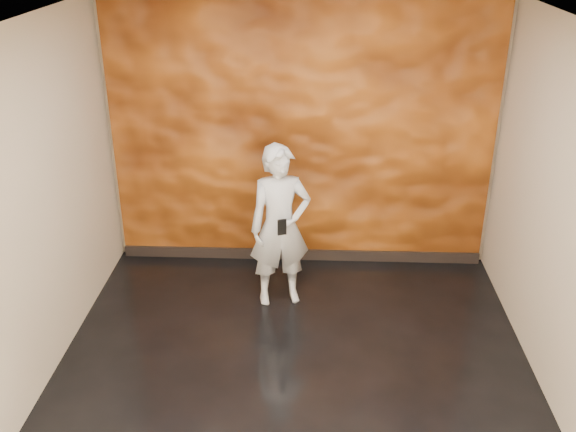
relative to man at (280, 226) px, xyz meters
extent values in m
cube|color=black|center=(0.17, -1.10, -0.80)|extent=(4.00, 4.00, 0.01)
cube|color=#B2A58B|center=(0.17, 0.90, 0.60)|extent=(4.00, 0.02, 2.80)
cube|color=#B2A58B|center=(0.17, -3.10, 0.60)|extent=(4.00, 0.02, 2.80)
cube|color=#B2A58B|center=(-1.83, -1.10, 0.60)|extent=(0.02, 4.00, 2.80)
cube|color=#B2A58B|center=(2.17, -1.10, 0.60)|extent=(0.02, 4.00, 2.80)
cube|color=white|center=(0.17, -1.10, 2.00)|extent=(4.00, 4.00, 0.01)
cube|color=#C06219|center=(0.17, 0.86, 0.58)|extent=(3.90, 0.06, 2.75)
cube|color=black|center=(0.17, 0.82, -0.74)|extent=(3.90, 0.04, 0.12)
imported|color=#A7ADB6|center=(0.00, 0.00, 0.00)|extent=(0.66, 0.51, 1.60)
cube|color=black|center=(0.03, -0.24, 0.11)|extent=(0.08, 0.04, 0.15)
camera|label=1|loc=(0.32, -5.40, 2.65)|focal=40.00mm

